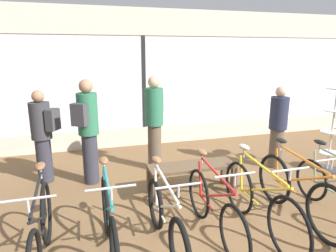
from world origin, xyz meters
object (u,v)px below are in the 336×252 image
Objects in this scene: bicycle_right at (298,192)px; customer_near_bench at (43,134)px; accessory_rack at (331,135)px; bicycle_center at (214,208)px; display_bench at (192,170)px; customer_by_window at (88,129)px; bicycle_far_left at (41,234)px; bicycle_center_right at (260,202)px; customer_near_rack at (155,120)px; customer_mid_floor at (278,126)px; bicycle_center_left at (166,220)px; bicycle_left at (109,223)px.

bicycle_right is 4.11m from customer_near_bench.
bicycle_right is at bearing -143.83° from accessory_rack.
customer_near_bench is at bearing 132.61° from bicycle_center.
customer_by_window is at bearing 151.07° from display_bench.
customer_by_window is (0.57, 2.07, 0.57)m from bicycle_far_left.
bicycle_right is 1.29× the size of display_bench.
customer_near_rack reaches higher than bicycle_center_right.
bicycle_center is 3.35m from accessory_rack.
bicycle_far_left is 1.10× the size of customer_mid_floor.
bicycle_center_right is 2.48m from customer_mid_floor.
customer_near_bench reaches higher than bicycle_right.
customer_near_rack is at bearing 15.38° from customer_by_window.
customer_mid_floor is at bearing 33.56° from bicycle_center_left.
bicycle_right is 1.00× the size of customer_near_rack.
bicycle_center_right is at bearing -130.30° from customer_mid_floor.
bicycle_far_left is 1.96m from bicycle_center.
customer_by_window is (-1.98, 2.12, 0.57)m from bicycle_center_right.
accessory_rack reaches higher than customer_mid_floor.
bicycle_center_right is 0.67m from bicycle_right.
bicycle_left reaches higher than display_bench.
bicycle_center reaches higher than bicycle_center_left.
accessory_rack is 4.50m from customer_by_window.
bicycle_far_left is 0.98× the size of bicycle_right.
bicycle_center_right is (2.55, -0.05, 0.00)m from bicycle_far_left.
bicycle_right reaches higher than bicycle_far_left.
customer_mid_floor is at bearing 154.29° from accessory_rack.
bicycle_left is at bearing -139.94° from display_bench.
customer_by_window is (-1.24, -0.34, -0.00)m from customer_near_rack.
customer_near_bench reaches higher than display_bench.
customer_by_window is 1.11× the size of customer_near_bench.
bicycle_right is at bearing -46.87° from display_bench.
bicycle_left is 1.08× the size of customer_mid_floor.
customer_near_rack is 1.12× the size of customer_near_bench.
customer_mid_floor reaches higher than bicycle_far_left.
customer_mid_floor reaches higher than bicycle_center_right.
bicycle_right is 2.02m from customer_mid_floor.
accessory_rack reaches higher than bicycle_center.
bicycle_left is at bearing -162.38° from accessory_rack.
bicycle_center_left is 0.98× the size of bicycle_center.
customer_mid_floor is 0.99× the size of customer_near_bench.
bicycle_center_left is (1.32, -0.05, -0.04)m from bicycle_far_left.
accessory_rack is (3.05, 1.35, 0.31)m from bicycle_center.
bicycle_center is at bearing -178.55° from bicycle_right.
bicycle_right is (3.20, 0.06, -0.00)m from bicycle_far_left.
customer_near_rack is at bearing 65.11° from bicycle_left.
bicycle_center_left reaches higher than display_bench.
customer_by_window reaches higher than bicycle_center_right.
customer_near_bench is (-2.30, 1.14, 0.48)m from display_bench.
bicycle_center_left is 1.02× the size of customer_near_bench.
customer_near_rack reaches higher than display_bench.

